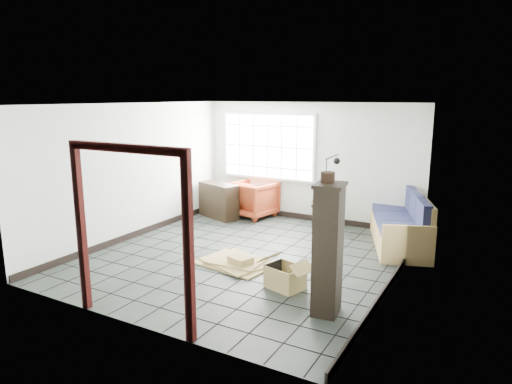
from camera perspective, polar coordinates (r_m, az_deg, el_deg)
The scene contains 15 objects.
ground at distance 7.99m, azimuth -1.21°, elevation -8.04°, with size 5.50×5.50×0.00m, color black.
room_shell at distance 7.61m, azimuth -1.16°, elevation 4.00°, with size 5.02×5.52×2.61m.
window_panel at distance 10.42m, azimuth 1.51°, elevation 5.71°, with size 2.32×0.08×1.52m.
doorway_trim at distance 5.53m, azimuth -15.56°, elevation -2.65°, with size 1.80×0.08×2.20m.
futon_sofa at distance 8.92m, azimuth 17.85°, elevation -4.07°, with size 1.55×2.39×0.99m.
armchair at distance 10.44m, azimuth -0.25°, elevation -0.67°, with size 0.88×0.82×0.90m, color maroon.
side_table at distance 9.76m, azimuth 8.31°, elevation -1.83°, with size 0.61×0.61×0.52m.
table_lamp at distance 9.58m, azimuth 8.62°, elevation 0.28°, with size 0.30×0.30×0.42m.
projector at distance 9.69m, azimuth 8.57°, elevation -1.05°, with size 0.32×0.26×0.11m.
floor_lamp at distance 9.24m, azimuth 9.28°, elevation 0.12°, with size 0.45×0.28×1.61m.
console_shelf at distance 10.41m, azimuth -4.71°, elevation -1.07°, with size 1.09×0.71×0.79m.
tall_shelf at distance 5.80m, azimuth 8.98°, elevation -7.02°, with size 0.41×0.50×1.69m.
pot at distance 5.63m, azimuth 8.95°, elevation 1.83°, with size 0.21×0.21×0.13m.
open_box at distance 6.71m, azimuth 3.67°, elevation -10.54°, with size 0.88×0.59×0.46m.
cardboard_pile at distance 7.62m, azimuth -2.44°, elevation -8.69°, with size 1.32×1.09×0.18m.
Camera 1 is at (3.80, -6.48, 2.73)m, focal length 32.00 mm.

